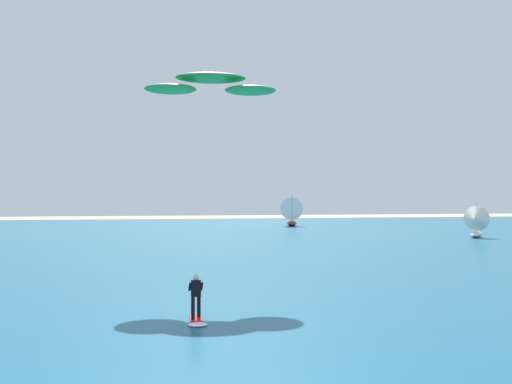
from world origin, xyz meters
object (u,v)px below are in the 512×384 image
sailboat_far_right (292,211)px  kitesurfer (196,304)px  kite (211,85)px  sailboat_far_left (475,221)px

sailboat_far_right → kitesurfer: bearing=-105.8°
kitesurfer → kite: bearing=82.4°
kite → sailboat_far_left: size_ratio=1.87×
kitesurfer → kite: (1.04, 7.78, 9.58)m
kitesurfer → sailboat_far_left: size_ratio=0.54×
kite → sailboat_far_right: bearing=72.9°
sailboat_far_left → kite: bearing=-139.6°
sailboat_far_right → sailboat_far_left: 26.68m
sailboat_far_right → kite: bearing=-107.1°
kitesurfer → kite: kite is taller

